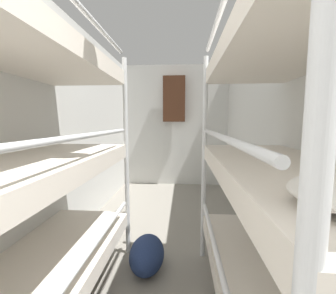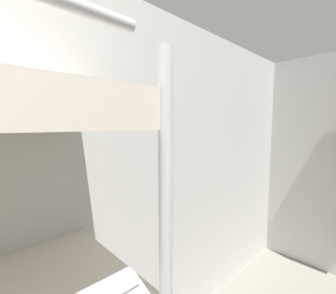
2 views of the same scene
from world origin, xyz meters
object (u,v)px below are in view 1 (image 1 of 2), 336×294
duffel_bag (147,254)px  hanging_coat (174,99)px  bunk_stack_left_near (21,171)px  bunk_stack_right_near (290,175)px

duffel_bag → hanging_coat: 3.15m
bunk_stack_left_near → duffel_bag: size_ratio=4.22×
bunk_stack_right_near → duffel_bag: bearing=140.9°
bunk_stack_left_near → bunk_stack_right_near: same height
bunk_stack_left_near → duffel_bag: 1.29m
bunk_stack_left_near → bunk_stack_right_near: 1.44m
bunk_stack_left_near → hanging_coat: size_ratio=2.17×
bunk_stack_left_near → duffel_bag: (0.58, 0.70, -0.91)m
bunk_stack_left_near → hanging_coat: hanging_coat is taller
bunk_stack_right_near → hanging_coat: hanging_coat is taller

